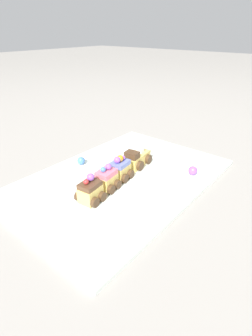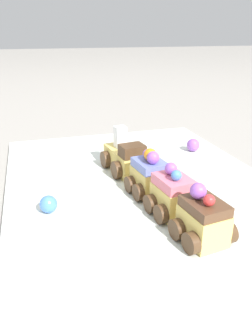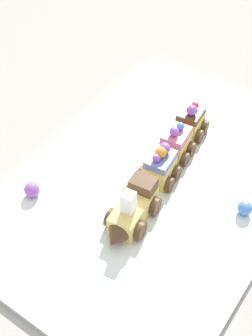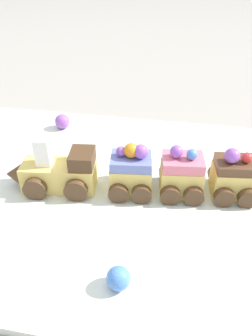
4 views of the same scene
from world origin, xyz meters
The scene contains 8 objects.
ground_plane centered at (0.00, 0.00, 0.00)m, with size 10.00×10.00×0.00m, color gray.
display_board centered at (0.00, 0.00, 0.01)m, with size 0.69×0.47×0.01m, color silver.
cake_train_locomotive centered at (0.11, 0.01, 0.04)m, with size 0.14×0.08×0.08m.
cake_car_blueberry centered at (-0.01, 0.00, 0.04)m, with size 0.07×0.07×0.08m.
cake_car_strawberry centered at (-0.08, -0.01, 0.04)m, with size 0.07×0.07×0.08m.
cake_car_chocolate centered at (-0.15, -0.02, 0.04)m, with size 0.07×0.07×0.08m.
gumball_blue centered at (-0.02, 0.17, 0.03)m, with size 0.03×0.03×0.03m, color #4C84E0.
gumball_purple centered at (0.16, -0.17, 0.03)m, with size 0.03×0.03×0.03m, color #9956C6.
Camera 4 is at (-0.07, 0.38, 0.32)m, focal length 35.00 mm.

